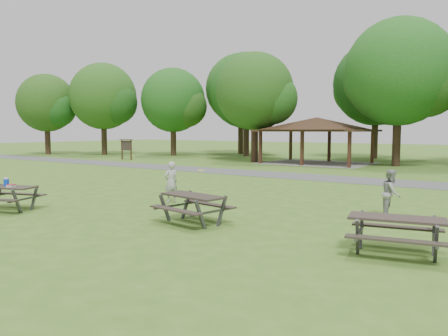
% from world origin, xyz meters
% --- Properties ---
extents(ground, '(160.00, 160.00, 0.00)m').
position_xyz_m(ground, '(0.00, 0.00, 0.00)').
color(ground, '#3F681D').
rests_on(ground, ground).
extents(asphalt_path, '(120.00, 3.20, 0.02)m').
position_xyz_m(asphalt_path, '(0.00, 14.00, 0.01)').
color(asphalt_path, '#4B4B4E').
rests_on(asphalt_path, ground).
extents(pavilion, '(8.60, 7.01, 3.76)m').
position_xyz_m(pavilion, '(-4.00, 24.00, 3.06)').
color(pavilion, '#321A12').
rests_on(pavilion, ground).
extents(notice_board, '(1.60, 0.30, 1.88)m').
position_xyz_m(notice_board, '(-20.00, 18.00, 1.31)').
color(notice_board, '#311E12').
rests_on(notice_board, ground).
extents(tree_row_a, '(7.56, 7.20, 9.97)m').
position_xyz_m(tree_row_a, '(-27.91, 22.03, 6.15)').
color(tree_row_a, black).
rests_on(tree_row_a, ground).
extents(tree_row_b, '(7.14, 6.80, 9.28)m').
position_xyz_m(tree_row_b, '(-20.92, 25.53, 5.67)').
color(tree_row_b, '#321F16').
rests_on(tree_row_b, ground).
extents(tree_row_c, '(8.19, 7.80, 10.67)m').
position_xyz_m(tree_row_c, '(-13.90, 29.03, 6.54)').
color(tree_row_c, black).
rests_on(tree_row_c, ground).
extents(tree_row_d, '(6.93, 6.60, 9.27)m').
position_xyz_m(tree_row_d, '(-8.92, 22.53, 5.77)').
color(tree_row_d, black).
rests_on(tree_row_d, ground).
extents(tree_row_e, '(8.40, 8.00, 11.02)m').
position_xyz_m(tree_row_e, '(2.10, 25.03, 6.78)').
color(tree_row_e, black).
rests_on(tree_row_e, ground).
extents(tree_deep_a, '(8.40, 8.00, 11.38)m').
position_xyz_m(tree_deep_a, '(-16.90, 32.53, 7.13)').
color(tree_deep_a, '#322116').
rests_on(tree_deep_a, ground).
extents(tree_deep_b, '(8.40, 8.00, 11.13)m').
position_xyz_m(tree_deep_b, '(-1.90, 33.03, 6.89)').
color(tree_deep_b, '#322016').
rests_on(tree_deep_b, ground).
extents(tree_flank_left, '(6.72, 6.40, 8.93)m').
position_xyz_m(tree_flank_left, '(-33.92, 19.03, 5.53)').
color(tree_flank_left, '#311E15').
rests_on(tree_flank_left, ground).
extents(picnic_table_near, '(2.38, 2.15, 1.37)m').
position_xyz_m(picnic_table_near, '(-4.18, -1.79, 0.78)').
color(picnic_table_near, '#2D2621').
rests_on(picnic_table_near, ground).
extents(picnic_table_middle, '(2.23, 1.90, 0.88)m').
position_xyz_m(picnic_table_middle, '(2.46, 0.38, 0.64)').
color(picnic_table_middle, '#29231E').
rests_on(picnic_table_middle, ground).
extents(picnic_table_far, '(2.30, 2.00, 0.87)m').
position_xyz_m(picnic_table_far, '(8.15, 0.47, 0.64)').
color(picnic_table_far, '#2E2521').
rests_on(picnic_table_far, ground).
extents(frisbee_in_flight, '(0.30, 0.30, 0.02)m').
position_xyz_m(frisbee_in_flight, '(0.63, 3.06, 1.26)').
color(frisbee_in_flight, yellow).
rests_on(frisbee_in_flight, ground).
extents(frisbee_thrower, '(0.53, 0.65, 1.55)m').
position_xyz_m(frisbee_thrower, '(-0.55, 2.74, 0.78)').
color(frisbee_thrower, '#ABABAD').
rests_on(frisbee_thrower, ground).
extents(frisbee_catcher, '(0.65, 0.79, 1.50)m').
position_xyz_m(frisbee_catcher, '(6.91, 4.80, 0.75)').
color(frisbee_catcher, '#939395').
rests_on(frisbee_catcher, ground).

